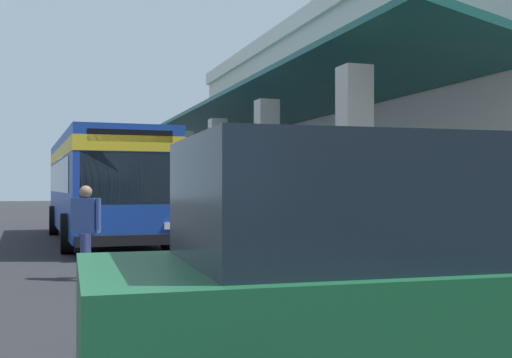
{
  "coord_description": "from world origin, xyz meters",
  "views": [
    {
      "loc": [
        19.92,
        -1.66,
        1.66
      ],
      "look_at": [
        1.07,
        4.55,
        1.89
      ],
      "focal_mm": 45.56,
      "sensor_mm": 36.0,
      "label": 1
    }
  ],
  "objects_px": {
    "transit_bus": "(102,180)",
    "parked_suv_green": "(434,280)",
    "potted_palm": "(341,227)",
    "pedestrian": "(86,227)"
  },
  "relations": [
    {
      "from": "parked_suv_green",
      "to": "potted_palm",
      "type": "xyz_separation_m",
      "value": [
        -10.44,
        4.32,
        -0.33
      ]
    },
    {
      "from": "pedestrian",
      "to": "parked_suv_green",
      "type": "bearing_deg",
      "value": 12.69
    },
    {
      "from": "transit_bus",
      "to": "potted_palm",
      "type": "xyz_separation_m",
      "value": [
        6.15,
        5.15,
        -1.16
      ]
    },
    {
      "from": "transit_bus",
      "to": "pedestrian",
      "type": "bearing_deg",
      "value": -6.73
    },
    {
      "from": "transit_bus",
      "to": "potted_palm",
      "type": "distance_m",
      "value": 8.1
    },
    {
      "from": "transit_bus",
      "to": "parked_suv_green",
      "type": "distance_m",
      "value": 16.63
    },
    {
      "from": "parked_suv_green",
      "to": "potted_palm",
      "type": "distance_m",
      "value": 11.3
    },
    {
      "from": "transit_bus",
      "to": "potted_palm",
      "type": "height_order",
      "value": "transit_bus"
    },
    {
      "from": "potted_palm",
      "to": "transit_bus",
      "type": "bearing_deg",
      "value": -140.07
    },
    {
      "from": "transit_bus",
      "to": "parked_suv_green",
      "type": "relative_size",
      "value": 2.32
    }
  ]
}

